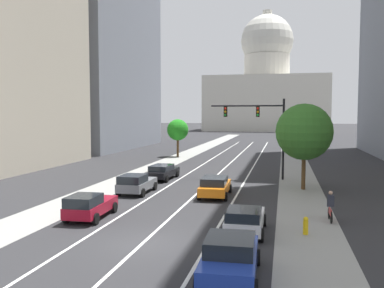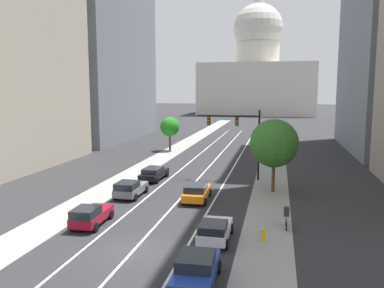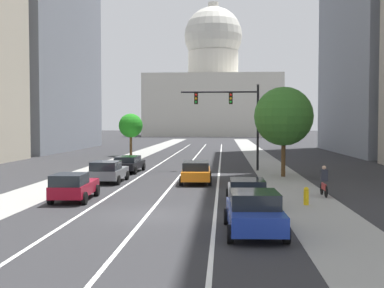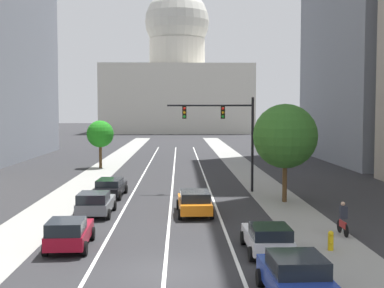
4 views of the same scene
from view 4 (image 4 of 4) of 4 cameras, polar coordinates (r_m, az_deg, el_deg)
ground_plane at (r=60.72m, az=-1.93°, el=-2.35°), size 400.00×400.00×0.00m
sidewalk_left at (r=56.36m, az=-9.80°, el=-2.86°), size 3.36×130.00×0.01m
sidewalk_right at (r=56.20m, az=5.87°, el=-2.84°), size 3.36×130.00×0.01m
lane_stripe_left at (r=45.97m, az=-5.85°, el=-4.29°), size 0.16×90.00×0.01m
lane_stripe_center at (r=45.83m, az=-2.11°, el=-4.30°), size 0.16×90.00×0.01m
lane_stripe_right at (r=45.89m, az=1.64°, el=-4.29°), size 0.16×90.00×0.01m
capitol_building at (r=152.18m, az=-1.61°, el=6.93°), size 41.59×26.38×42.02m
car_blue at (r=18.45m, az=11.24°, el=-13.97°), size 2.24×4.51×1.57m
car_crimson at (r=25.09m, az=-13.15°, el=-9.31°), size 2.07×4.20×1.50m
car_orange at (r=32.30m, az=0.26°, el=-6.29°), size 2.22×4.72×1.48m
car_black at (r=39.26m, az=-8.82°, el=-4.62°), size 2.18×4.86×1.36m
car_gray at (r=32.49m, az=-10.41°, el=-6.29°), size 2.08×4.22×1.51m
car_white at (r=23.94m, az=8.17°, el=-9.98°), size 2.00×4.12×1.40m
traffic_signal_mast at (r=40.98m, az=3.84°, el=1.97°), size 6.73×0.39×7.37m
fire_hydrant at (r=25.12m, az=14.77°, el=-10.05°), size 0.26×0.35×0.91m
cyclist at (r=28.19m, az=16.01°, el=-7.76°), size 0.37×1.70×1.72m
street_tree_mid_left at (r=58.79m, az=-9.89°, el=1.06°), size 2.96×2.96×5.25m
street_tree_near_right at (r=36.91m, az=10.04°, el=0.83°), size 4.46×4.46×6.82m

